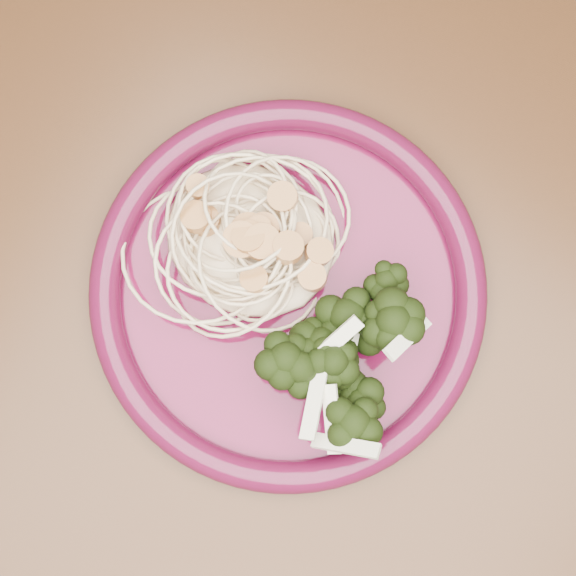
# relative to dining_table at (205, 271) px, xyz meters

# --- Properties ---
(dining_table) EXTENTS (1.20, 0.80, 0.75)m
(dining_table) POSITION_rel_dining_table_xyz_m (0.00, 0.00, 0.00)
(dining_table) COLOR #472814
(dining_table) RESTS_ON ground
(dinner_plate) EXTENTS (0.34, 0.34, 0.02)m
(dinner_plate) POSITION_rel_dining_table_xyz_m (0.07, 0.01, 0.11)
(dinner_plate) COLOR #550A29
(dinner_plate) RESTS_ON dining_table
(spaghetti_pile) EXTENTS (0.14, 0.14, 0.03)m
(spaghetti_pile) POSITION_rel_dining_table_xyz_m (0.03, 0.02, 0.12)
(spaghetti_pile) COLOR beige
(spaghetti_pile) RESTS_ON dinner_plate
(scallop_cluster) EXTENTS (0.14, 0.14, 0.04)m
(scallop_cluster) POSITION_rel_dining_table_xyz_m (0.03, 0.02, 0.15)
(scallop_cluster) COLOR #C48848
(scallop_cluster) RESTS_ON spaghetti_pile
(broccoli_pile) EXTENTS (0.12, 0.15, 0.04)m
(broccoli_pile) POSITION_rel_dining_table_xyz_m (0.12, -0.01, 0.13)
(broccoli_pile) COLOR black
(broccoli_pile) RESTS_ON dinner_plate
(onion_garnish) EXTENTS (0.08, 0.10, 0.05)m
(onion_garnish) POSITION_rel_dining_table_xyz_m (0.12, -0.01, 0.15)
(onion_garnish) COLOR beige
(onion_garnish) RESTS_ON broccoli_pile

